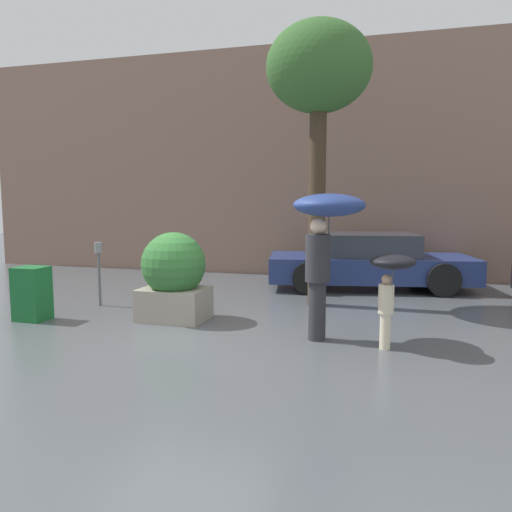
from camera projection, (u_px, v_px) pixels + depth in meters
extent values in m
plane|color=#51565B|center=(185.00, 337.00, 7.34)|extent=(40.00, 40.00, 0.00)
cube|color=#8C6B5B|center=(283.00, 162.00, 13.22)|extent=(18.00, 0.30, 6.00)
cube|color=#9E9384|center=(174.00, 304.00, 8.39)|extent=(1.09, 0.84, 0.54)
sphere|color=#337033|center=(174.00, 264.00, 8.32)|extent=(1.07, 1.07, 1.07)
cylinder|color=#2D2D33|center=(317.00, 311.00, 7.16)|extent=(0.25, 0.25, 0.85)
cylinder|color=#2D2D33|center=(318.00, 258.00, 7.08)|extent=(0.36, 0.36, 0.67)
sphere|color=beige|center=(318.00, 226.00, 7.02)|extent=(0.23, 0.23, 0.23)
cylinder|color=#4C4C51|center=(329.00, 230.00, 7.07)|extent=(0.02, 0.02, 0.71)
ellipsoid|color=navy|center=(329.00, 205.00, 7.03)|extent=(1.02, 1.02, 0.33)
cylinder|color=beige|center=(385.00, 331.00, 6.72)|extent=(0.14, 0.14, 0.50)
cylinder|color=beige|center=(386.00, 299.00, 6.67)|extent=(0.21, 0.21, 0.39)
sphere|color=tan|center=(387.00, 279.00, 6.64)|extent=(0.13, 0.13, 0.13)
cylinder|color=#4C4C51|center=(392.00, 280.00, 6.57)|extent=(0.02, 0.02, 0.49)
ellipsoid|color=black|center=(393.00, 262.00, 6.54)|extent=(0.60, 0.60, 0.19)
cube|color=navy|center=(370.00, 268.00, 11.38)|extent=(4.77, 2.60, 0.55)
cube|color=#2D333D|center=(370.00, 245.00, 11.32)|extent=(2.28, 1.87, 0.51)
cylinder|color=black|center=(309.00, 278.00, 10.63)|extent=(0.73, 0.35, 0.70)
cylinder|color=black|center=(307.00, 267.00, 12.40)|extent=(0.73, 0.35, 0.70)
cylinder|color=black|center=(444.00, 280.00, 10.38)|extent=(0.73, 0.35, 0.70)
cylinder|color=black|center=(423.00, 268.00, 12.15)|extent=(0.73, 0.35, 0.70)
cylinder|color=#423323|center=(317.00, 203.00, 9.38)|extent=(0.31, 0.31, 3.89)
ellipsoid|color=#38662D|center=(319.00, 67.00, 9.10)|extent=(1.94, 1.94, 1.65)
cylinder|color=#595B60|center=(99.00, 279.00, 9.47)|extent=(0.05, 0.05, 1.02)
cylinder|color=gray|center=(98.00, 248.00, 9.40)|extent=(0.14, 0.14, 0.20)
cube|color=#19662D|center=(32.00, 294.00, 8.35)|extent=(0.50, 0.44, 0.90)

